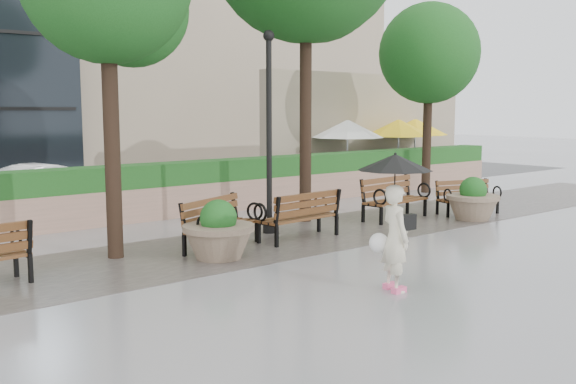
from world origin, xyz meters
TOP-DOWN VIEW (x-y plane):
  - ground at (0.00, 0.00)m, footprint 100.00×100.00m
  - cobble_strip at (0.00, 3.00)m, footprint 28.00×3.20m
  - hedge_wall at (0.00, 7.00)m, footprint 24.00×0.80m
  - cafe_wall at (9.50, 10.00)m, footprint 10.00×0.60m
  - cafe_hedge at (9.00, 7.80)m, footprint 8.00×0.50m
  - asphalt_street at (0.00, 11.00)m, footprint 40.00×7.00m
  - bench_1 at (-1.88, 2.96)m, footprint 1.94×1.37m
  - bench_2 at (-0.14, 2.73)m, footprint 1.91×0.89m
  - bench_3 at (3.25, 3.13)m, footprint 1.96×0.93m
  - bench_4 at (5.26, 2.46)m, footprint 1.72×1.08m
  - planter_left at (-2.37, 2.32)m, footprint 1.28×1.28m
  - planter_right at (4.66, 1.89)m, footprint 1.26×1.26m
  - lamppost at (-0.19, 3.67)m, footprint 0.28×0.28m
  - tree_2 at (8.13, 6.05)m, footprint 3.29×3.17m
  - patio_umb_white at (7.14, 8.75)m, footprint 2.50×2.50m
  - patio_umb_yellow_a at (9.48, 8.48)m, footprint 2.50×2.50m
  - patio_umb_yellow_b at (10.91, 8.89)m, footprint 2.50×2.50m
  - car_right at (-2.54, 10.54)m, footprint 3.81×2.00m
  - pedestrian at (-1.46, -1.00)m, footprint 1.09×1.09m

SIDE VIEW (x-z plane):
  - ground at x=0.00m, z-range 0.00..0.00m
  - asphalt_street at x=0.00m, z-range 0.00..0.00m
  - cobble_strip at x=0.00m, z-range 0.00..0.01m
  - bench_4 at x=5.26m, z-range -0.18..0.69m
  - bench_1 at x=-1.88m, z-range -0.20..0.78m
  - bench_2 at x=-0.14m, z-range -0.20..0.79m
  - bench_3 at x=3.25m, z-range -0.21..0.81m
  - planter_right at x=4.66m, z-range -0.12..0.94m
  - planter_left at x=-2.37m, z-range -0.12..0.96m
  - cafe_hedge at x=9.00m, z-range 0.00..0.90m
  - car_right at x=-2.54m, z-range 0.00..1.19m
  - hedge_wall at x=0.00m, z-range -0.01..1.34m
  - pedestrian at x=-1.46m, z-range 0.22..2.23m
  - lamppost at x=-0.19m, z-range -0.25..4.06m
  - patio_umb_white at x=7.14m, z-range 0.84..3.14m
  - patio_umb_yellow_a at x=9.48m, z-range 0.84..3.14m
  - patio_umb_yellow_b at x=10.91m, z-range 0.84..3.14m
  - cafe_wall at x=9.50m, z-range 0.00..4.00m
  - tree_2 at x=8.13m, z-range 1.30..7.32m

